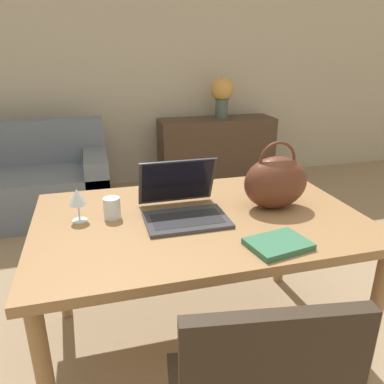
% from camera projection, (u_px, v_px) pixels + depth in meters
% --- Properties ---
extents(wall_back, '(10.00, 0.06, 2.70)m').
position_uv_depth(wall_back, '(136.00, 58.00, 3.90)').
color(wall_back, '#BCB29E').
rests_on(wall_back, ground_plane).
extents(dining_table, '(1.45, 0.95, 0.73)m').
position_uv_depth(dining_table, '(199.00, 231.00, 1.71)').
color(dining_table, olive).
rests_on(dining_table, ground_plane).
extents(couch, '(1.63, 0.82, 0.82)m').
position_uv_depth(couch, '(15.00, 186.00, 3.35)').
color(couch, slate).
rests_on(couch, ground_plane).
extents(sideboard, '(1.26, 0.40, 0.73)m').
position_uv_depth(sideboard, '(216.00, 152.00, 4.17)').
color(sideboard, '#4C3828').
rests_on(sideboard, ground_plane).
extents(laptop, '(0.36, 0.35, 0.24)m').
position_uv_depth(laptop, '(182.00, 201.00, 1.68)').
color(laptop, '#38383D').
rests_on(laptop, dining_table).
extents(drinking_glass, '(0.08, 0.08, 0.10)m').
position_uv_depth(drinking_glass, '(112.00, 208.00, 1.65)').
color(drinking_glass, silver).
rests_on(drinking_glass, dining_table).
extents(wine_glass, '(0.08, 0.08, 0.15)m').
position_uv_depth(wine_glass, '(77.00, 198.00, 1.60)').
color(wine_glass, silver).
rests_on(wine_glass, dining_table).
extents(handbag, '(0.31, 0.20, 0.32)m').
position_uv_depth(handbag, '(276.00, 182.00, 1.74)').
color(handbag, '#592D1E').
rests_on(handbag, dining_table).
extents(flower_vase, '(0.24, 0.24, 0.43)m').
position_uv_depth(flower_vase, '(222.00, 93.00, 3.96)').
color(flower_vase, '#47564C').
rests_on(flower_vase, sideboard).
extents(book, '(0.25, 0.20, 0.02)m').
position_uv_depth(book, '(278.00, 244.00, 1.42)').
color(book, '#336B4C').
rests_on(book, dining_table).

